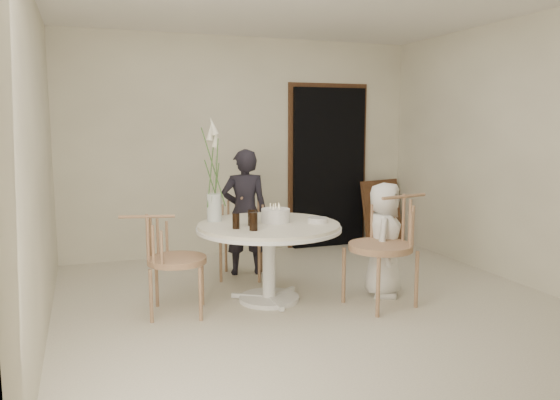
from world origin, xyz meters
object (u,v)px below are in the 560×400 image
object	(u,v)px
girl	(245,212)
flower_vase	(214,185)
birthday_cake	(275,216)
chair_left	(162,250)
boy	(384,239)
chair_right	(392,233)
chair_far	(243,223)
table	(269,236)

from	to	relation	value
girl	flower_vase	world-z (taller)	flower_vase
birthday_cake	flower_vase	size ratio (longest dim) A/B	0.27
chair_left	boy	distance (m)	2.07
flower_vase	birthday_cake	bearing A→B (deg)	-26.44
chair_right	birthday_cake	xyz separation A→B (m)	(-0.96, 0.47, 0.15)
chair_far	flower_vase	bearing A→B (deg)	-102.85
table	birthday_cake	bearing A→B (deg)	26.50
chair_far	birthday_cake	size ratio (longest dim) A/B	3.29
table	chair_far	xyz separation A→B (m)	(0.03, 0.97, -0.05)
birthday_cake	flower_vase	world-z (taller)	flower_vase
chair_right	birthday_cake	size ratio (longest dim) A/B	3.77
boy	chair_left	bearing A→B (deg)	119.08
chair_right	boy	world-z (taller)	boy
chair_far	girl	bearing A→B (deg)	15.57
chair_far	chair_left	world-z (taller)	chair_left
girl	birthday_cake	bearing A→B (deg)	102.19
chair_right	boy	xyz separation A→B (m)	(0.04, 0.22, -0.10)
birthday_cake	flower_vase	xyz separation A→B (m)	(-0.52, 0.26, 0.28)
boy	flower_vase	xyz separation A→B (m)	(-1.52, 0.51, 0.53)
table	chair_right	distance (m)	1.12
chair_left	birthday_cake	xyz separation A→B (m)	(1.05, 0.07, 0.22)
chair_left	birthday_cake	distance (m)	1.08
table	birthday_cake	size ratio (longest dim) A/B	5.01
girl	flower_vase	size ratio (longest dim) A/B	1.41
chair_left	girl	distance (m)	1.43
boy	flower_vase	size ratio (longest dim) A/B	1.12
chair_right	chair_left	xyz separation A→B (m)	(-2.01, 0.40, -0.08)
flower_vase	table	bearing A→B (deg)	-33.93
boy	birthday_cake	xyz separation A→B (m)	(-1.01, 0.25, 0.25)
chair_right	girl	xyz separation A→B (m)	(-0.99, 1.39, 0.04)
chair_right	flower_vase	size ratio (longest dim) A/B	1.03
chair_right	flower_vase	distance (m)	1.70
boy	birthday_cake	world-z (taller)	boy
girl	boy	xyz separation A→B (m)	(1.03, -1.17, -0.14)
table	boy	world-z (taller)	boy
table	boy	distance (m)	1.11
chair_far	flower_vase	xyz separation A→B (m)	(-0.47, -0.67, 0.51)
chair_right	boy	size ratio (longest dim) A/B	0.92
chair_left	birthday_cake	world-z (taller)	birthday_cake
flower_vase	girl	bearing A→B (deg)	53.79
chair_right	boy	distance (m)	0.24
chair_left	boy	world-z (taller)	boy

